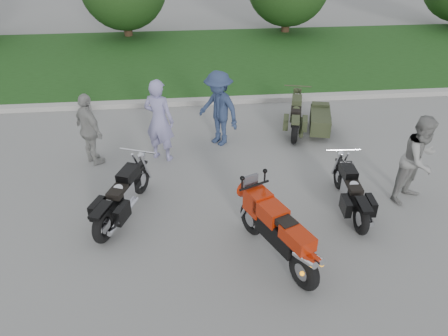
{
  "coord_description": "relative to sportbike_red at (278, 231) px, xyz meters",
  "views": [
    {
      "loc": [
        -0.74,
        -6.22,
        5.24
      ],
      "look_at": [
        -0.03,
        0.96,
        0.8
      ],
      "focal_mm": 35.0,
      "sensor_mm": 36.0,
      "label": 1
    }
  ],
  "objects": [
    {
      "name": "person_denim",
      "position": [
        -0.6,
        4.26,
        0.33
      ],
      "size": [
        1.32,
        1.36,
        1.87
      ],
      "primitive_type": "imported",
      "rotation": [
        0.0,
        0.0,
        -0.84
      ],
      "color": "navy",
      "rests_on": "ground"
    },
    {
      "name": "person_grey",
      "position": [
        3.09,
        1.49,
        0.31
      ],
      "size": [
        1.12,
        1.05,
        1.83
      ],
      "primitive_type": "imported",
      "rotation": [
        0.0,
        0.0,
        0.53
      ],
      "color": "gray",
      "rests_on": "ground"
    },
    {
      "name": "curb",
      "position": [
        -0.69,
        6.78,
        -0.53
      ],
      "size": [
        60.0,
        0.3,
        0.15
      ],
      "primitive_type": "cube",
      "color": "#AAA8A0",
      "rests_on": "ground"
    },
    {
      "name": "cruiser_sidecar",
      "position": [
        1.81,
        4.62,
        -0.22
      ],
      "size": [
        1.34,
        2.06,
        0.81
      ],
      "rotation": [
        0.0,
        0.0,
        -0.26
      ],
      "color": "black",
      "rests_on": "ground"
    },
    {
      "name": "sportbike_red",
      "position": [
        0.0,
        0.0,
        0.0
      ],
      "size": [
        1.05,
        2.03,
        1.03
      ],
      "rotation": [
        0.0,
        0.0,
        0.42
      ],
      "color": "black",
      "rests_on": "ground"
    },
    {
      "name": "ground",
      "position": [
        -0.69,
        0.78,
        -0.6
      ],
      "size": [
        80.0,
        80.0,
        0.0
      ],
      "primitive_type": "plane",
      "color": "gray",
      "rests_on": "ground"
    },
    {
      "name": "cruiser_left",
      "position": [
        -2.7,
        1.43,
        -0.17
      ],
      "size": [
        0.93,
        2.1,
        0.85
      ],
      "rotation": [
        0.0,
        0.0,
        -0.37
      ],
      "color": "black",
      "rests_on": "ground"
    },
    {
      "name": "grass_strip",
      "position": [
        -0.69,
        10.93,
        -0.53
      ],
      "size": [
        60.0,
        8.0,
        0.14
      ],
      "primitive_type": "cube",
      "color": "#24571E",
      "rests_on": "ground"
    },
    {
      "name": "person_back",
      "position": [
        -3.57,
        3.58,
        0.25
      ],
      "size": [
        0.95,
        1.03,
        1.7
      ],
      "primitive_type": "imported",
      "rotation": [
        0.0,
        0.0,
        2.25
      ],
      "color": "#979691",
      "rests_on": "ground"
    },
    {
      "name": "cruiser_right",
      "position": [
        1.7,
        1.19,
        -0.2
      ],
      "size": [
        0.36,
        2.05,
        0.79
      ],
      "rotation": [
        0.0,
        0.0,
        -0.05
      ],
      "color": "black",
      "rests_on": "ground"
    },
    {
      "name": "person_stripe",
      "position": [
        -2.01,
        3.64,
        0.37
      ],
      "size": [
        0.85,
        0.73,
        1.95
      ],
      "primitive_type": "imported",
      "rotation": [
        0.0,
        0.0,
        2.69
      ],
      "color": "#8A86B7",
      "rests_on": "ground"
    }
  ]
}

